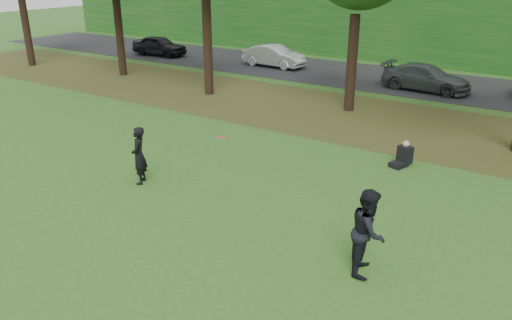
{
  "coord_description": "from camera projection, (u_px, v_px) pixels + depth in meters",
  "views": [
    {
      "loc": [
        5.33,
        -6.26,
        6.13
      ],
      "look_at": [
        -1.34,
        3.88,
        1.3
      ],
      "focal_mm": 35.0,
      "sensor_mm": 36.0,
      "label": 1
    }
  ],
  "objects": [
    {
      "name": "ground",
      "position": [
        205.0,
        295.0,
        9.85
      ],
      "size": [
        120.0,
        120.0,
        0.0
      ],
      "primitive_type": "plane",
      "color": "#2D541A",
      "rests_on": "ground"
    },
    {
      "name": "leaf_litter",
      "position": [
        409.0,
        127.0,
        19.94
      ],
      "size": [
        60.0,
        7.0,
        0.01
      ],
      "primitive_type": "cube",
      "color": "#423017",
      "rests_on": "ground"
    },
    {
      "name": "street",
      "position": [
        456.0,
        87.0,
        26.15
      ],
      "size": [
        70.0,
        7.0,
        0.02
      ],
      "primitive_type": "cube",
      "color": "black",
      "rests_on": "ground"
    },
    {
      "name": "far_hedge",
      "position": [
        486.0,
        27.0,
        29.89
      ],
      "size": [
        70.0,
        3.0,
        5.0
      ],
      "primitive_type": "cube",
      "color": "#154B16",
      "rests_on": "ground"
    },
    {
      "name": "player_left",
      "position": [
        139.0,
        156.0,
        14.57
      ],
      "size": [
        0.69,
        0.76,
        1.73
      ],
      "primitive_type": "imported",
      "rotation": [
        0.0,
        0.0,
        -1.01
      ],
      "color": "black",
      "rests_on": "ground"
    },
    {
      "name": "player_right",
      "position": [
        368.0,
        232.0,
        10.3
      ],
      "size": [
        0.92,
        1.07,
        1.89
      ],
      "primitive_type": "imported",
      "rotation": [
        0.0,
        0.0,
        1.82
      ],
      "color": "black",
      "rests_on": "ground"
    },
    {
      "name": "parked_cars",
      "position": [
        436.0,
        75.0,
        25.69
      ],
      "size": [
        37.66,
        4.02,
        1.51
      ],
      "color": "black",
      "rests_on": "street"
    },
    {
      "name": "frisbee",
      "position": [
        222.0,
        137.0,
        11.92
      ],
      "size": [
        0.38,
        0.36,
        0.17
      ],
      "color": "#FF1555",
      "rests_on": "ground"
    },
    {
      "name": "seated_person",
      "position": [
        403.0,
        156.0,
        16.04
      ],
      "size": [
        0.63,
        0.82,
        0.83
      ],
      "rotation": [
        0.0,
        0.0,
        -0.33
      ],
      "color": "black",
      "rests_on": "ground"
    }
  ]
}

